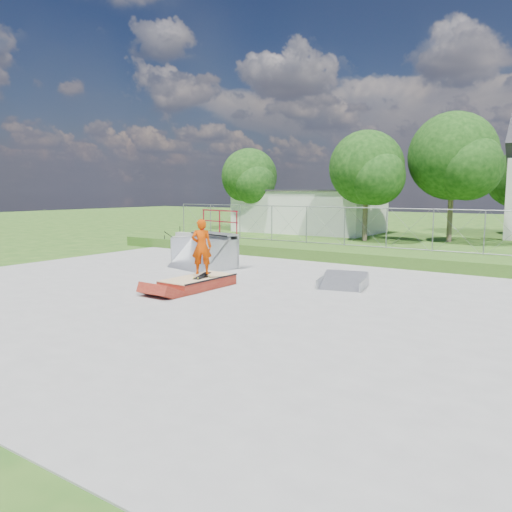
# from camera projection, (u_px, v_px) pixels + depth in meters

# --- Properties ---
(ground) EXTENTS (120.00, 120.00, 0.00)m
(ground) POSITION_uv_depth(u_px,v_px,m) (196.00, 295.00, 14.69)
(ground) COLOR #245317
(ground) RESTS_ON ground
(concrete_pad) EXTENTS (20.00, 16.00, 0.04)m
(concrete_pad) POSITION_uv_depth(u_px,v_px,m) (196.00, 294.00, 14.69)
(concrete_pad) COLOR gray
(concrete_pad) RESTS_ON ground
(grass_berm) EXTENTS (24.00, 3.00, 0.50)m
(grass_berm) POSITION_uv_depth(u_px,v_px,m) (335.00, 253.00, 22.47)
(grass_berm) COLOR #245317
(grass_berm) RESTS_ON ground
(grind_box) EXTENTS (1.25, 2.47, 0.36)m
(grind_box) POSITION_uv_depth(u_px,v_px,m) (198.00, 283.00, 15.63)
(grind_box) COLOR maroon
(grind_box) RESTS_ON concrete_pad
(quarter_pipe) EXTENTS (2.64, 2.38, 2.28)m
(quarter_pipe) POSITION_uv_depth(u_px,v_px,m) (201.00, 240.00, 19.49)
(quarter_pipe) COLOR #A4A7AC
(quarter_pipe) RESTS_ON concrete_pad
(flat_bank_ramp) EXTENTS (1.66, 1.73, 0.42)m
(flat_bank_ramp) POSITION_uv_depth(u_px,v_px,m) (343.00, 282.00, 15.69)
(flat_bank_ramp) COLOR #A4A7AC
(flat_bank_ramp) RESTS_ON concrete_pad
(skateboard) EXTENTS (0.36, 0.82, 0.13)m
(skateboard) POSITION_uv_depth(u_px,v_px,m) (202.00, 276.00, 15.54)
(skateboard) COLOR black
(skateboard) RESTS_ON grind_box
(skater) EXTENTS (0.75, 0.68, 1.71)m
(skater) POSITION_uv_depth(u_px,v_px,m) (202.00, 249.00, 15.43)
(skater) COLOR #CA3B02
(skater) RESTS_ON grind_box
(concrete_stairs) EXTENTS (1.50, 1.60, 0.80)m
(concrete_stairs) POSITION_uv_depth(u_px,v_px,m) (182.00, 241.00, 26.51)
(concrete_stairs) COLOR gray
(concrete_stairs) RESTS_ON ground
(chain_link_fence) EXTENTS (20.00, 0.06, 1.80)m
(chain_link_fence) POSITION_uv_depth(u_px,v_px,m) (345.00, 226.00, 23.14)
(chain_link_fence) COLOR gray
(chain_link_fence) RESTS_ON grass_berm
(utility_building_flat) EXTENTS (10.00, 6.00, 3.00)m
(utility_building_flat) POSITION_uv_depth(u_px,v_px,m) (309.00, 212.00, 37.01)
(utility_building_flat) COLOR white
(utility_building_flat) RESTS_ON ground
(tree_left_near) EXTENTS (4.76, 4.48, 6.65)m
(tree_left_near) POSITION_uv_depth(u_px,v_px,m) (369.00, 170.00, 29.76)
(tree_left_near) COLOR brown
(tree_left_near) RESTS_ON ground
(tree_center) EXTENTS (5.44, 5.12, 7.60)m
(tree_center) POSITION_uv_depth(u_px,v_px,m) (457.00, 159.00, 28.79)
(tree_center) COLOR brown
(tree_center) RESTS_ON ground
(tree_left_far) EXTENTS (4.42, 4.16, 6.18)m
(tree_left_far) POSITION_uv_depth(u_px,v_px,m) (251.00, 178.00, 37.01)
(tree_left_far) COLOR brown
(tree_left_far) RESTS_ON ground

